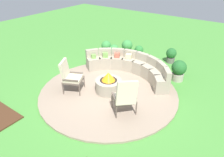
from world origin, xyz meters
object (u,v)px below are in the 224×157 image
curved_stone_bench (130,67)px  potted_plant_2 (179,70)px  fire_pit (108,84)px  potted_plant_5 (171,55)px  potted_plant_3 (106,47)px  lounge_chair_front_left (70,76)px  potted_plant_4 (139,52)px  lounge_chair_front_right (125,96)px  potted_plant_0 (127,47)px  potted_plant_1 (114,51)px

curved_stone_bench → potted_plant_2: curved_stone_bench is taller
fire_pit → potted_plant_5: size_ratio=1.34×
fire_pit → potted_plant_3: bearing=128.2°
fire_pit → lounge_chair_front_left: 1.28m
potted_plant_4 → potted_plant_5: bearing=25.7°
potted_plant_4 → lounge_chair_front_right: bearing=-66.6°
lounge_chair_front_right → lounge_chair_front_left: bearing=130.6°
potted_plant_0 → potted_plant_4: (0.79, -0.30, -0.01)m
lounge_chair_front_left → potted_plant_4: (0.56, 3.59, -0.25)m
potted_plant_1 → lounge_chair_front_left: bearing=-81.5°
potted_plant_1 → potted_plant_2: (3.10, -0.30, 0.10)m
lounge_chair_front_left → potted_plant_0: size_ratio=1.59×
fire_pit → potted_plant_1: size_ratio=1.38×
potted_plant_1 → potted_plant_4: potted_plant_4 is taller
fire_pit → curved_stone_bench: bearing=91.9°
lounge_chair_front_right → potted_plant_5: lounge_chair_front_right is taller
potted_plant_1 → potted_plant_4: size_ratio=0.93×
potted_plant_0 → potted_plant_3: size_ratio=1.02×
potted_plant_0 → potted_plant_2: 3.03m
lounge_chair_front_left → potted_plant_2: lounge_chair_front_left is taller
potted_plant_0 → potted_plant_1: (-0.25, -0.73, -0.04)m
curved_stone_bench → fire_pit: bearing=-88.1°
lounge_chair_front_left → potted_plant_1: bearing=162.0°
potted_plant_2 → potted_plant_3: size_ratio=1.17×
lounge_chair_front_left → potted_plant_0: 3.90m
fire_pit → curved_stone_bench: size_ratio=0.25×
potted_plant_3 → potted_plant_4: size_ratio=1.00×
lounge_chair_front_left → potted_plant_4: 3.64m
curved_stone_bench → potted_plant_0: (-1.23, 1.75, -0.01)m
lounge_chair_front_left → potted_plant_2: bearing=110.9°
fire_pit → potted_plant_4: 2.94m
lounge_chair_front_right → potted_plant_0: size_ratio=1.65×
potted_plant_2 → potted_plant_5: size_ratio=1.22×
lounge_chair_front_left → curved_stone_bench: bearing=128.3°
potted_plant_0 → potted_plant_1: bearing=-108.7°
lounge_chair_front_left → potted_plant_1: 3.21m
potted_plant_2 → potted_plant_4: size_ratio=1.16×
potted_plant_2 → potted_plant_3: 3.63m
potted_plant_0 → potted_plant_1: 0.77m
fire_pit → potted_plant_4: fire_pit is taller
potted_plant_2 → potted_plant_1: bearing=174.4°
potted_plant_1 → lounge_chair_front_right: bearing=-50.6°
potted_plant_3 → lounge_chair_front_right: bearing=-46.4°
fire_pit → lounge_chair_front_right: 1.28m
potted_plant_0 → potted_plant_4: potted_plant_0 is taller
potted_plant_1 → potted_plant_2: potted_plant_2 is taller
lounge_chair_front_right → potted_plant_3: size_ratio=1.68×
potted_plant_0 → potted_plant_2: potted_plant_2 is taller
potted_plant_4 → potted_plant_2: bearing=-19.6°
lounge_chair_front_left → lounge_chair_front_right: lounge_chair_front_right is taller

